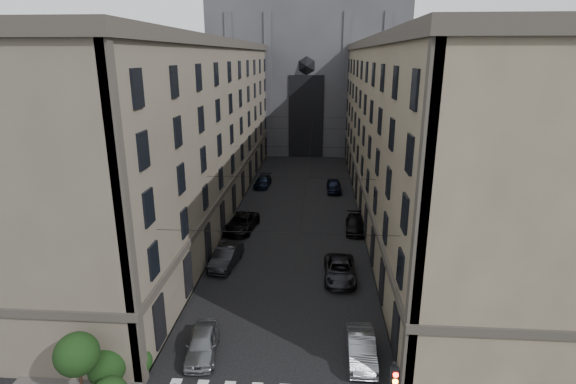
% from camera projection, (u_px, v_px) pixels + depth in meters
% --- Properties ---
extents(sidewalk_left, '(7.00, 80.00, 0.15)m').
position_uv_depth(sidewalk_left, '(210.00, 206.00, 53.30)').
color(sidewalk_left, '#383533').
rests_on(sidewalk_left, ground).
extents(sidewalk_right, '(7.00, 80.00, 0.15)m').
position_uv_depth(sidewalk_right, '(388.00, 210.00, 51.89)').
color(sidewalk_right, '#383533').
rests_on(sidewalk_right, ground).
extents(building_left, '(13.60, 60.60, 18.85)m').
position_uv_depth(building_left, '(180.00, 128.00, 50.78)').
color(building_left, brown).
rests_on(building_left, ground).
extents(building_right, '(13.60, 60.60, 18.85)m').
position_uv_depth(building_right, '(421.00, 130.00, 48.98)').
color(building_right, brown).
rests_on(building_right, ground).
extents(gothic_tower, '(35.00, 23.00, 58.00)m').
position_uv_depth(gothic_tower, '(309.00, 52.00, 84.57)').
color(gothic_tower, '#2D2D33').
rests_on(gothic_tower, ground).
extents(shrub_cluster, '(3.90, 4.40, 3.90)m').
position_uv_depth(shrub_cluster, '(100.00, 368.00, 23.11)').
color(shrub_cluster, black).
rests_on(shrub_cluster, sidewalk_left).
extents(tram_wires, '(14.00, 60.00, 0.43)m').
position_uv_depth(tram_wires, '(298.00, 148.00, 50.14)').
color(tram_wires, black).
rests_on(tram_wires, ground).
extents(car_left_near, '(2.21, 4.55, 1.50)m').
position_uv_depth(car_left_near, '(202.00, 343.00, 26.74)').
color(car_left_near, slate).
rests_on(car_left_near, ground).
extents(car_left_midnear, '(2.35, 5.12, 1.63)m').
position_uv_depth(car_left_midnear, '(226.00, 257.00, 38.12)').
color(car_left_midnear, black).
rests_on(car_left_midnear, ground).
extents(car_left_midfar, '(3.30, 5.95, 1.58)m').
position_uv_depth(car_left_midfar, '(242.00, 223.00, 45.83)').
color(car_left_midfar, black).
rests_on(car_left_midfar, ground).
extents(car_left_far, '(2.20, 4.86, 1.38)m').
position_uv_depth(car_left_far, '(263.00, 182.00, 61.17)').
color(car_left_far, black).
rests_on(car_left_far, ground).
extents(car_right_near, '(1.59, 4.54, 1.50)m').
position_uv_depth(car_right_near, '(361.00, 348.00, 26.34)').
color(car_right_near, slate).
rests_on(car_right_near, ground).
extents(car_right_midnear, '(2.49, 5.40, 1.50)m').
position_uv_depth(car_right_midnear, '(340.00, 270.00, 35.87)').
color(car_right_midnear, black).
rests_on(car_right_midnear, ground).
extents(car_right_midfar, '(2.20, 4.97, 1.42)m').
position_uv_depth(car_right_midfar, '(355.00, 224.00, 45.68)').
color(car_right_midfar, black).
rests_on(car_right_midfar, ground).
extents(car_right_far, '(1.97, 4.68, 1.58)m').
position_uv_depth(car_right_far, '(334.00, 186.00, 58.79)').
color(car_right_far, black).
rests_on(car_right_far, ground).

